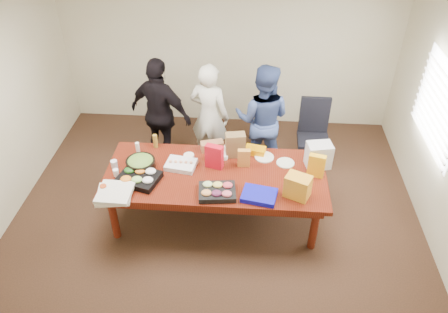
# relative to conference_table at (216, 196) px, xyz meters

# --- Properties ---
(floor) EXTENTS (5.50, 5.00, 0.02)m
(floor) POSITION_rel_conference_table_xyz_m (0.00, 0.00, -0.39)
(floor) COLOR #47301E
(floor) RESTS_ON ground
(ceiling) EXTENTS (5.50, 5.00, 0.02)m
(ceiling) POSITION_rel_conference_table_xyz_m (0.00, 0.00, 2.33)
(ceiling) COLOR white
(ceiling) RESTS_ON wall_back
(wall_back) EXTENTS (5.50, 0.04, 2.70)m
(wall_back) POSITION_rel_conference_table_xyz_m (0.00, 2.50, 0.98)
(wall_back) COLOR beige
(wall_back) RESTS_ON floor
(window_panel) EXTENTS (0.03, 1.40, 1.10)m
(window_panel) POSITION_rel_conference_table_xyz_m (2.72, 0.60, 1.12)
(window_panel) COLOR white
(window_panel) RESTS_ON wall_right
(window_blinds) EXTENTS (0.04, 1.36, 1.00)m
(window_blinds) POSITION_rel_conference_table_xyz_m (2.68, 0.60, 1.12)
(window_blinds) COLOR beige
(window_blinds) RESTS_ON wall_right
(conference_table) EXTENTS (2.80, 1.20, 0.75)m
(conference_table) POSITION_rel_conference_table_xyz_m (0.00, 0.00, 0.00)
(conference_table) COLOR #4C1C0F
(conference_table) RESTS_ON floor
(office_chair) EXTENTS (0.54, 0.54, 1.05)m
(office_chair) POSITION_rel_conference_table_xyz_m (1.36, 1.21, 0.15)
(office_chair) COLOR black
(office_chair) RESTS_ON floor
(person_center) EXTENTS (0.70, 0.57, 1.67)m
(person_center) POSITION_rel_conference_table_xyz_m (-0.20, 1.23, 0.46)
(person_center) COLOR silver
(person_center) RESTS_ON floor
(person_right) EXTENTS (0.92, 0.77, 1.71)m
(person_right) POSITION_rel_conference_table_xyz_m (0.58, 1.17, 0.48)
(person_right) COLOR #34477C
(person_right) RESTS_ON floor
(person_left) EXTENTS (1.10, 0.80, 1.74)m
(person_left) POSITION_rel_conference_table_xyz_m (-0.91, 1.18, 0.49)
(person_left) COLOR black
(person_left) RESTS_ON floor
(veggie_tray) EXTENTS (0.58, 0.50, 0.07)m
(veggie_tray) POSITION_rel_conference_table_xyz_m (-0.93, -0.20, 0.41)
(veggie_tray) COLOR black
(veggie_tray) RESTS_ON conference_table
(fruit_tray) EXTENTS (0.47, 0.39, 0.07)m
(fruit_tray) POSITION_rel_conference_table_xyz_m (0.06, -0.38, 0.41)
(fruit_tray) COLOR black
(fruit_tray) RESTS_ON conference_table
(sheet_cake) EXTENTS (0.42, 0.34, 0.07)m
(sheet_cake) POSITION_rel_conference_table_xyz_m (-0.45, 0.11, 0.41)
(sheet_cake) COLOR silver
(sheet_cake) RESTS_ON conference_table
(salad_bowl) EXTENTS (0.44, 0.44, 0.12)m
(salad_bowl) POSITION_rel_conference_table_xyz_m (-0.96, 0.05, 0.44)
(salad_bowl) COLOR black
(salad_bowl) RESTS_ON conference_table
(chip_bag_blue) EXTENTS (0.45, 0.37, 0.06)m
(chip_bag_blue) POSITION_rel_conference_table_xyz_m (0.56, -0.40, 0.41)
(chip_bag_blue) COLOR #0E0EB7
(chip_bag_blue) RESTS_ON conference_table
(chip_bag_red) EXTENTS (0.24, 0.15, 0.33)m
(chip_bag_red) POSITION_rel_conference_table_xyz_m (-0.02, 0.14, 0.54)
(chip_bag_red) COLOR red
(chip_bag_red) RESTS_ON conference_table
(chip_bag_yellow) EXTENTS (0.22, 0.13, 0.31)m
(chip_bag_yellow) POSITION_rel_conference_table_xyz_m (1.25, 0.06, 0.53)
(chip_bag_yellow) COLOR #E9A812
(chip_bag_yellow) RESTS_ON conference_table
(chip_bag_orange) EXTENTS (0.16, 0.08, 0.25)m
(chip_bag_orange) POSITION_rel_conference_table_xyz_m (0.35, 0.19, 0.50)
(chip_bag_orange) COLOR #C98133
(chip_bag_orange) RESTS_ON conference_table
(mayo_jar) EXTENTS (0.10, 0.10, 0.13)m
(mayo_jar) POSITION_rel_conference_table_xyz_m (0.11, 0.44, 0.44)
(mayo_jar) COLOR silver
(mayo_jar) RESTS_ON conference_table
(mustard_bottle) EXTENTS (0.07, 0.07, 0.16)m
(mustard_bottle) POSITION_rel_conference_table_xyz_m (-0.12, 0.28, 0.45)
(mustard_bottle) COLOR yellow
(mustard_bottle) RESTS_ON conference_table
(dressing_bottle) EXTENTS (0.08, 0.08, 0.20)m
(dressing_bottle) POSITION_rel_conference_table_xyz_m (-0.86, 0.52, 0.47)
(dressing_bottle) COLOR olive
(dressing_bottle) RESTS_ON conference_table
(ranch_bottle) EXTENTS (0.06, 0.06, 0.16)m
(ranch_bottle) POSITION_rel_conference_table_xyz_m (-1.08, 0.37, 0.45)
(ranch_bottle) COLOR white
(ranch_bottle) RESTS_ON conference_table
(banana_bunch) EXTENTS (0.30, 0.21, 0.09)m
(banana_bunch) POSITION_rel_conference_table_xyz_m (0.49, 0.47, 0.42)
(banana_bunch) COLOR #E19200
(banana_bunch) RESTS_ON conference_table
(bread_loaf) EXTENTS (0.33, 0.21, 0.12)m
(bread_loaf) POSITION_rel_conference_table_xyz_m (-0.09, 0.52, 0.44)
(bread_loaf) COLOR #98623D
(bread_loaf) RESTS_ON conference_table
(kraft_bag) EXTENTS (0.28, 0.19, 0.34)m
(kraft_bag) POSITION_rel_conference_table_xyz_m (0.23, 0.41, 0.54)
(kraft_bag) COLOR brown
(kraft_bag) RESTS_ON conference_table
(red_cup) EXTENTS (0.10, 0.10, 0.11)m
(red_cup) POSITION_rel_conference_table_xyz_m (-1.30, -0.45, 0.43)
(red_cup) COLOR #B54015
(red_cup) RESTS_ON conference_table
(clear_cup_a) EXTENTS (0.09, 0.09, 0.10)m
(clear_cup_a) POSITION_rel_conference_table_xyz_m (-1.24, -0.13, 0.42)
(clear_cup_a) COLOR white
(clear_cup_a) RESTS_ON conference_table
(clear_cup_b) EXTENTS (0.11, 0.11, 0.12)m
(clear_cup_b) POSITION_rel_conference_table_xyz_m (-1.30, 0.02, 0.43)
(clear_cup_b) COLOR silver
(clear_cup_b) RESTS_ON conference_table
(pizza_box_lower) EXTENTS (0.45, 0.45, 0.05)m
(pizza_box_lower) POSITION_rel_conference_table_xyz_m (-1.16, -0.50, 0.40)
(pizza_box_lower) COLOR white
(pizza_box_lower) RESTS_ON conference_table
(pizza_box_upper) EXTENTS (0.41, 0.41, 0.05)m
(pizza_box_upper) POSITION_rel_conference_table_xyz_m (-1.14, -0.52, 0.44)
(pizza_box_upper) COLOR silver
(pizza_box_upper) RESTS_ON pizza_box_lower
(plate_a) EXTENTS (0.29, 0.29, 0.01)m
(plate_a) POSITION_rel_conference_table_xyz_m (0.89, 0.28, 0.38)
(plate_a) COLOR silver
(plate_a) RESTS_ON conference_table
(plate_b) EXTENTS (0.26, 0.26, 0.02)m
(plate_b) POSITION_rel_conference_table_xyz_m (0.62, 0.38, 0.38)
(plate_b) COLOR silver
(plate_b) RESTS_ON conference_table
(dip_bowl_a) EXTENTS (0.16, 0.16, 0.06)m
(dip_bowl_a) POSITION_rel_conference_table_xyz_m (0.07, 0.34, 0.40)
(dip_bowl_a) COLOR white
(dip_bowl_a) RESTS_ON conference_table
(dip_bowl_b) EXTENTS (0.17, 0.17, 0.06)m
(dip_bowl_b) POSITION_rel_conference_table_xyz_m (-0.38, 0.30, 0.40)
(dip_bowl_b) COLOR white
(dip_bowl_b) RESTS_ON conference_table
(grocery_bag_white) EXTENTS (0.35, 0.28, 0.33)m
(grocery_bag_white) POSITION_rel_conference_table_xyz_m (1.30, 0.27, 0.54)
(grocery_bag_white) COLOR silver
(grocery_bag_white) RESTS_ON conference_table
(grocery_bag_yellow) EXTENTS (0.35, 0.30, 0.29)m
(grocery_bag_yellow) POSITION_rel_conference_table_xyz_m (1.00, -0.34, 0.52)
(grocery_bag_yellow) COLOR orange
(grocery_bag_yellow) RESTS_ON conference_table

